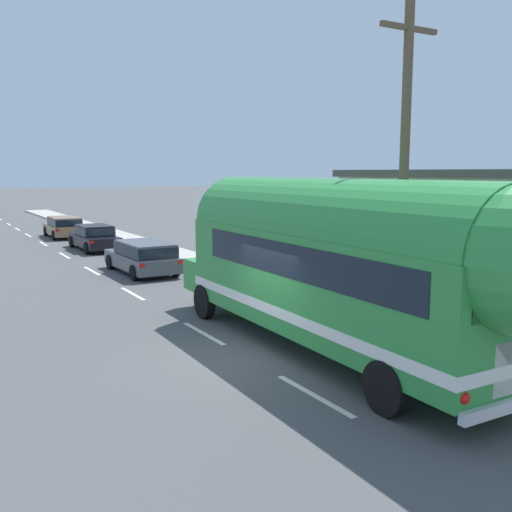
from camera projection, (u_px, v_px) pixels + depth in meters
The scene contains 8 objects.
ground_plane at pixel (247, 358), 13.22m from camera, with size 300.00×300.00×0.00m, color #4C4C4F.
lane_markings at pixel (152, 267), 25.76m from camera, with size 3.77×80.00×0.01m.
sidewalk_slab at pixel (229, 272), 24.14m from camera, with size 2.31×90.00×0.15m, color #ADA89E.
utility_pole at pixel (404, 166), 14.22m from camera, with size 1.80×0.24×8.50m.
painted_bus at pixel (339, 260), 12.90m from camera, with size 2.79×12.33×4.12m.
car_lead at pixel (143, 255), 24.11m from camera, with size 2.00×4.62×1.37m.
car_second at pixel (94, 236), 31.54m from camera, with size 1.90×4.76×1.37m.
car_third at pixel (64, 226), 37.36m from camera, with size 1.98×4.41×1.37m.
Camera 1 is at (-6.31, -11.07, 4.27)m, focal length 40.09 mm.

